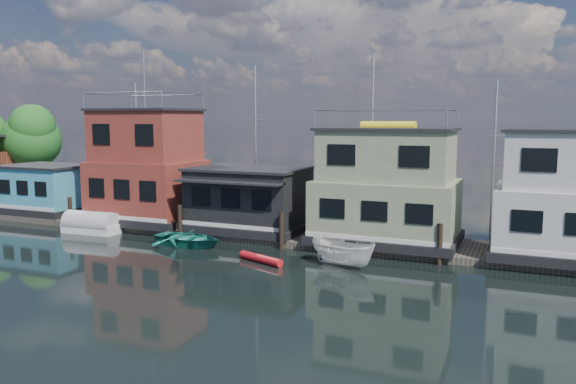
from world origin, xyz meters
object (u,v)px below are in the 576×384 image
at_px(houseboat_blue, 47,189).
at_px(tarp_runabout, 91,224).
at_px(motorboat, 343,252).
at_px(dinghy_teal, 188,238).
at_px(houseboat_green, 387,188).
at_px(houseboat_red, 147,169).
at_px(red_kayak, 261,259).
at_px(houseboat_dark, 249,199).

distance_m(houseboat_blue, tarp_runabout, 8.38).
height_order(motorboat, dinghy_teal, motorboat).
distance_m(houseboat_blue, motorboat, 26.03).
bearing_deg(motorboat, houseboat_green, 8.14).
height_order(houseboat_red, red_kayak, houseboat_red).
xyz_separation_m(houseboat_red, motorboat, (15.99, -5.10, -3.35)).
bearing_deg(red_kayak, houseboat_dark, 143.20).
bearing_deg(dinghy_teal, houseboat_dark, -21.76).
distance_m(houseboat_red, tarp_runabout, 5.37).
height_order(houseboat_blue, houseboat_red, houseboat_red).
height_order(houseboat_blue, red_kayak, houseboat_blue).
xyz_separation_m(houseboat_green, red_kayak, (-5.28, -6.03, -3.33)).
xyz_separation_m(houseboat_blue, tarp_runabout, (7.45, -3.49, -1.62)).
relative_size(houseboat_green, tarp_runabout, 2.15).
distance_m(houseboat_blue, houseboat_dark, 17.50).
distance_m(red_kayak, dinghy_teal, 6.02).
bearing_deg(dinghy_teal, houseboat_blue, 78.72).
bearing_deg(houseboat_red, houseboat_dark, -0.14).
distance_m(houseboat_red, red_kayak, 13.74).
bearing_deg(houseboat_green, dinghy_teal, -159.13).
relative_size(motorboat, dinghy_teal, 0.88).
height_order(houseboat_blue, dinghy_teal, houseboat_blue).
relative_size(houseboat_red, houseboat_dark, 1.60).
bearing_deg(tarp_runabout, houseboat_green, 8.10).
xyz_separation_m(houseboat_green, dinghy_teal, (-11.00, -4.20, -3.09)).
height_order(houseboat_dark, red_kayak, houseboat_dark).
bearing_deg(houseboat_blue, red_kayak, -15.87).
bearing_deg(houseboat_dark, red_kayak, -58.26).
relative_size(houseboat_dark, dinghy_teal, 1.68).
bearing_deg(tarp_runabout, red_kayak, -12.74).
height_order(houseboat_red, motorboat, houseboat_red).
distance_m(motorboat, dinghy_teal, 10.04).
relative_size(houseboat_blue, motorboat, 1.64).
distance_m(houseboat_blue, red_kayak, 22.15).
bearing_deg(motorboat, red_kayak, 121.76).
bearing_deg(dinghy_teal, red_kayak, -103.93).
bearing_deg(houseboat_red, tarp_runabout, -120.45).
relative_size(houseboat_blue, tarp_runabout, 1.63).
bearing_deg(houseboat_red, houseboat_blue, -180.00).
bearing_deg(motorboat, dinghy_teal, 104.22).
bearing_deg(red_kayak, tarp_runabout, -169.00).
bearing_deg(houseboat_blue, motorboat, -11.31).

